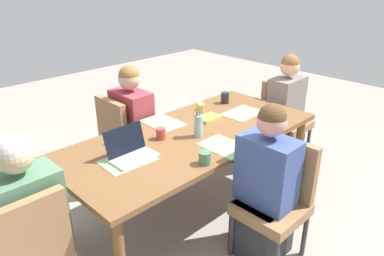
{
  "coord_description": "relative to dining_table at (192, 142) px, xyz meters",
  "views": [
    {
      "loc": [
        1.88,
        1.9,
        1.98
      ],
      "look_at": [
        0.0,
        0.0,
        0.81
      ],
      "focal_mm": 33.97,
      "sensor_mm": 36.0,
      "label": 1
    }
  ],
  "objects": [
    {
      "name": "ground_plane",
      "position": [
        0.0,
        0.0,
        -0.68
      ],
      "size": [
        10.0,
        10.0,
        0.0
      ],
      "primitive_type": "plane",
      "color": "gray"
    },
    {
      "name": "dining_table",
      "position": [
        0.0,
        0.0,
        0.0
      ],
      "size": [
        2.19,
        0.99,
        0.76
      ],
      "color": "brown",
      "rests_on": "ground_plane"
    },
    {
      "name": "chair_far_left_near",
      "position": [
        -0.1,
        0.78,
        -0.19
      ],
      "size": [
        0.44,
        0.44,
        0.9
      ],
      "color": "olive",
      "rests_on": "ground_plane"
    },
    {
      "name": "person_far_left_near",
      "position": [
        -0.02,
        0.72,
        -0.16
      ],
      "size": [
        0.36,
        0.4,
        1.19
      ],
      "color": "#2D2D33",
      "rests_on": "ground_plane"
    },
    {
      "name": "chair_head_right_left_mid",
      "position": [
        1.41,
        0.09,
        -0.19
      ],
      "size": [
        0.44,
        0.44,
        0.9
      ],
      "color": "olive",
      "rests_on": "ground_plane"
    },
    {
      "name": "person_head_right_left_mid",
      "position": [
        1.35,
        0.02,
        -0.16
      ],
      "size": [
        0.4,
        0.36,
        1.19
      ],
      "color": "#2D2D33",
      "rests_on": "ground_plane"
    },
    {
      "name": "chair_head_left_left_far",
      "position": [
        -1.44,
        -0.06,
        -0.19
      ],
      "size": [
        0.44,
        0.44,
        0.9
      ],
      "color": "olive",
      "rests_on": "ground_plane"
    },
    {
      "name": "person_head_left_left_far",
      "position": [
        -1.38,
        0.02,
        -0.16
      ],
      "size": [
        0.4,
        0.36,
        1.19
      ],
      "color": "#2D2D33",
      "rests_on": "ground_plane"
    },
    {
      "name": "chair_near_right_near",
      "position": [
        0.12,
        -0.82,
        -0.19
      ],
      "size": [
        0.44,
        0.44,
        0.9
      ],
      "color": "olive",
      "rests_on": "ground_plane"
    },
    {
      "name": "person_near_right_near",
      "position": [
        0.05,
        -0.76,
        -0.16
      ],
      "size": [
        0.36,
        0.4,
        1.19
      ],
      "color": "#2D2D33",
      "rests_on": "ground_plane"
    },
    {
      "name": "flower_vase",
      "position": [
        -0.0,
        0.07,
        0.22
      ],
      "size": [
        0.08,
        0.08,
        0.29
      ],
      "color": "#8EA8B7",
      "rests_on": "dining_table"
    },
    {
      "name": "placemat_far_left_near",
      "position": [
        -0.01,
        0.34,
        0.07
      ],
      "size": [
        0.26,
        0.36,
        0.0
      ],
      "primitive_type": "cube",
      "rotation": [
        0.0,
        0.0,
        -1.57
      ],
      "color": "#7FAD70",
      "rests_on": "dining_table"
    },
    {
      "name": "placemat_head_right_left_mid",
      "position": [
        0.63,
        0.01,
        0.07
      ],
      "size": [
        0.37,
        0.28,
        0.0
      ],
      "primitive_type": "cube",
      "rotation": [
        0.0,
        0.0,
        3.09
      ],
      "color": "#7FAD70",
      "rests_on": "dining_table"
    },
    {
      "name": "placemat_head_left_left_far",
      "position": [
        -0.65,
        0.01,
        0.07
      ],
      "size": [
        0.37,
        0.27,
        0.0
      ],
      "primitive_type": "cube",
      "rotation": [
        0.0,
        0.0,
        0.04
      ],
      "color": "#7FAD70",
      "rests_on": "dining_table"
    },
    {
      "name": "placemat_near_right_near",
      "position": [
        0.02,
        -0.34,
        0.07
      ],
      "size": [
        0.27,
        0.37,
        0.0
      ],
      "primitive_type": "cube",
      "rotation": [
        0.0,
        0.0,
        1.54
      ],
      "color": "#7FAD70",
      "rests_on": "dining_table"
    },
    {
      "name": "laptop_head_right_left_mid",
      "position": [
        0.59,
        -0.02,
        0.12
      ],
      "size": [
        0.32,
        0.22,
        0.21
      ],
      "color": "silver",
      "rests_on": "dining_table"
    },
    {
      "name": "coffee_mug_near_left",
      "position": [
        0.54,
        -0.28,
        0.12
      ],
      "size": [
        0.07,
        0.07,
        0.09
      ],
      "primitive_type": "cylinder",
      "color": "#232328",
      "rests_on": "dining_table"
    },
    {
      "name": "coffee_mug_near_right",
      "position": [
        0.28,
        0.41,
        0.12
      ],
      "size": [
        0.08,
        0.08,
        0.09
      ],
      "primitive_type": "cylinder",
      "color": "#47704C",
      "rests_on": "dining_table"
    },
    {
      "name": "coffee_mug_centre_left",
      "position": [
        0.24,
        -0.1,
        0.12
      ],
      "size": [
        0.08,
        0.08,
        0.09
      ],
      "primitive_type": "cylinder",
      "color": "#AD3D38",
      "rests_on": "dining_table"
    },
    {
      "name": "coffee_mug_centre_right",
      "position": [
        -0.75,
        -0.29,
        0.13
      ],
      "size": [
        0.08,
        0.08,
        0.11
      ],
      "primitive_type": "cylinder",
      "color": "#232328",
      "rests_on": "dining_table"
    },
    {
      "name": "book_red_cover",
      "position": [
        -0.32,
        -0.11,
        0.09
      ],
      "size": [
        0.2,
        0.14,
        0.03
      ],
      "primitive_type": "cube",
      "rotation": [
        0.0,
        0.0,
        -0.0
      ],
      "color": "gold",
      "rests_on": "dining_table"
    }
  ]
}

